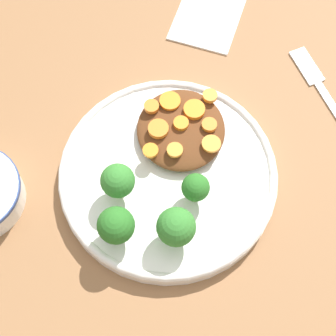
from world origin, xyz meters
name	(u,v)px	position (x,y,z in m)	size (l,w,h in m)	color
ground_plane	(168,180)	(0.00, 0.00, 0.00)	(4.00, 4.00, 0.00)	#8C603D
plate	(168,175)	(0.00, 0.00, 0.01)	(0.27, 0.27, 0.03)	white
stew_mound	(181,129)	(0.06, -0.01, 0.03)	(0.12, 0.11, 0.02)	#5B3319
broccoli_floret_0	(176,227)	(-0.08, -0.01, 0.06)	(0.05, 0.05, 0.06)	#7FA85B
broccoli_floret_1	(118,181)	(-0.03, 0.06, 0.06)	(0.04, 0.04, 0.06)	#7FA85B
broccoli_floret_2	(196,188)	(-0.03, -0.03, 0.05)	(0.03, 0.03, 0.05)	#759E51
broccoli_floret_3	(116,226)	(-0.08, 0.06, 0.05)	(0.04, 0.04, 0.06)	#7FA85B
carrot_slice_0	(158,129)	(0.05, 0.01, 0.04)	(0.03, 0.03, 0.01)	orange
carrot_slice_1	(210,96)	(0.10, -0.05, 0.04)	(0.02, 0.02, 0.01)	orange
carrot_slice_2	(211,144)	(0.03, -0.05, 0.04)	(0.02, 0.02, 0.00)	orange
carrot_slice_3	(209,125)	(0.06, -0.05, 0.04)	(0.02, 0.02, 0.01)	orange
carrot_slice_4	(173,101)	(0.09, 0.00, 0.04)	(0.03, 0.03, 0.00)	orange
carrot_slice_5	(151,150)	(0.02, 0.02, 0.04)	(0.02, 0.02, 0.00)	orange
carrot_slice_6	(152,106)	(0.08, 0.02, 0.04)	(0.02, 0.02, 0.01)	orange
carrot_slice_7	(175,150)	(0.02, -0.01, 0.04)	(0.02, 0.02, 0.00)	orange
carrot_slice_8	(181,123)	(0.06, -0.01, 0.04)	(0.02, 0.02, 0.01)	orange
carrot_slice_9	(194,110)	(0.08, -0.03, 0.04)	(0.03, 0.03, 0.01)	orange
fork	(325,93)	(0.13, -0.21, 0.00)	(0.19, 0.10, 0.01)	silver
napkin	(210,9)	(0.27, -0.05, 0.00)	(0.16, 0.13, 0.01)	white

